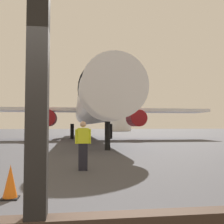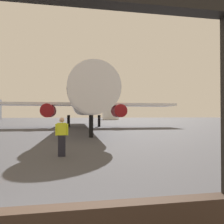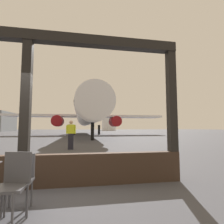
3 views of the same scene
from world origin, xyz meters
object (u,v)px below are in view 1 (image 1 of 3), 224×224
Objects in this scene: traffic_cone at (10,183)px; fuel_storage_tank at (121,121)px; ground_crew_worker at (83,145)px; airplane at (93,107)px.

fuel_storage_tank reaches higher than traffic_cone.
ground_crew_worker is at bearing -100.91° from fuel_storage_tank.
fuel_storage_tank is at bearing 76.80° from airplane.
fuel_storage_tank reaches higher than ground_crew_worker.
ground_crew_worker is at bearing 64.39° from traffic_cone.
traffic_cone is 82.86m from fuel_storage_tank.
airplane reaches higher than fuel_storage_tank.
airplane is 25.72m from traffic_cone.
ground_crew_worker is 3.93m from traffic_cone.
airplane is 57.40m from fuel_storage_tank.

